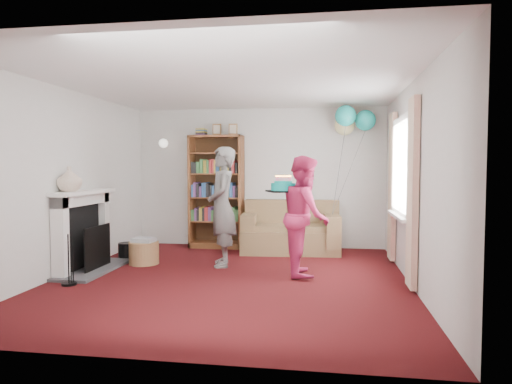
% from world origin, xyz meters
% --- Properties ---
extents(ground, '(5.00, 5.00, 0.00)m').
position_xyz_m(ground, '(0.00, 0.00, 0.00)').
color(ground, black).
rests_on(ground, ground).
extents(wall_back, '(4.50, 0.02, 2.50)m').
position_xyz_m(wall_back, '(0.00, 2.51, 1.25)').
color(wall_back, silver).
rests_on(wall_back, ground).
extents(wall_left, '(0.02, 5.00, 2.50)m').
position_xyz_m(wall_left, '(-2.26, 0.00, 1.25)').
color(wall_left, silver).
rests_on(wall_left, ground).
extents(wall_right, '(0.02, 5.00, 2.50)m').
position_xyz_m(wall_right, '(2.26, 0.00, 1.25)').
color(wall_right, silver).
rests_on(wall_right, ground).
extents(ceiling, '(4.50, 5.00, 0.01)m').
position_xyz_m(ceiling, '(0.00, 0.00, 2.50)').
color(ceiling, white).
rests_on(ceiling, wall_back).
extents(fireplace, '(0.55, 1.80, 1.12)m').
position_xyz_m(fireplace, '(-2.09, 0.19, 0.51)').
color(fireplace, '#3F3F42').
rests_on(fireplace, ground).
extents(window_bay, '(0.14, 2.02, 2.20)m').
position_xyz_m(window_bay, '(2.21, 0.60, 1.20)').
color(window_bay, white).
rests_on(window_bay, ground).
extents(wall_sconce, '(0.16, 0.23, 0.16)m').
position_xyz_m(wall_sconce, '(-1.75, 2.36, 1.88)').
color(wall_sconce, gold).
rests_on(wall_sconce, ground).
extents(bookcase, '(0.95, 0.42, 2.22)m').
position_xyz_m(bookcase, '(-0.73, 2.30, 0.98)').
color(bookcase, '#472B14').
rests_on(bookcase, ground).
extents(sofa, '(1.64, 0.87, 0.87)m').
position_xyz_m(sofa, '(0.62, 2.07, 0.33)').
color(sofa, brown).
rests_on(sofa, ground).
extents(wicker_basket, '(0.44, 0.44, 0.39)m').
position_xyz_m(wicker_basket, '(-1.47, 0.72, 0.18)').
color(wicker_basket, '#A6734D').
rests_on(wicker_basket, ground).
extents(person_striped, '(0.57, 0.72, 1.74)m').
position_xyz_m(person_striped, '(-0.29, 0.79, 0.87)').
color(person_striped, black).
rests_on(person_striped, ground).
extents(person_magenta, '(0.70, 0.85, 1.60)m').
position_xyz_m(person_magenta, '(0.94, 0.42, 0.80)').
color(person_magenta, '#B82452').
rests_on(person_magenta, ground).
extents(birthday_cake, '(0.40, 0.40, 0.22)m').
position_xyz_m(birthday_cake, '(0.64, 0.48, 1.18)').
color(birthday_cake, black).
rests_on(birthday_cake, ground).
extents(balloons, '(0.71, 0.73, 1.80)m').
position_xyz_m(balloons, '(1.63, 2.12, 2.22)').
color(balloons, '#3F3F3F').
rests_on(balloons, ground).
extents(mantel_vase, '(0.40, 0.40, 0.33)m').
position_xyz_m(mantel_vase, '(-2.12, -0.15, 1.29)').
color(mantel_vase, beige).
rests_on(mantel_vase, fireplace).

